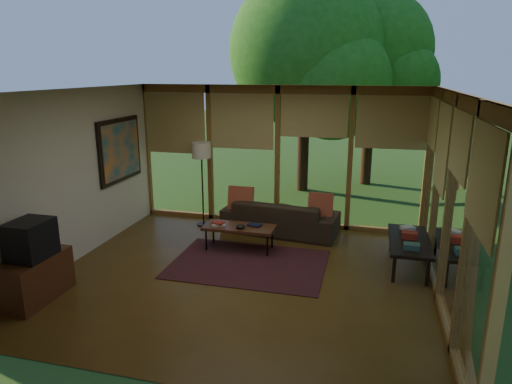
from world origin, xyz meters
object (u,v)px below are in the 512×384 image
(sofa, at_px, (280,217))
(television, at_px, (30,239))
(side_console, at_px, (409,242))
(floor_lamp, at_px, (201,155))
(coffee_table, at_px, (239,228))
(media_cabinet, at_px, (34,278))

(sofa, height_order, television, television)
(side_console, bearing_deg, floor_lamp, 164.16)
(sofa, relative_size, television, 3.87)
(television, bearing_deg, coffee_table, 47.75)
(television, distance_m, coffee_table, 3.19)
(television, bearing_deg, floor_lamp, 72.41)
(sofa, distance_m, floor_lamp, 1.90)
(floor_lamp, height_order, side_console, floor_lamp)
(floor_lamp, bearing_deg, sofa, -1.37)
(media_cabinet, xyz_separation_m, side_console, (4.87, 2.31, 0.11))
(media_cabinet, bearing_deg, sofa, 51.74)
(media_cabinet, distance_m, coffee_table, 3.17)
(sofa, bearing_deg, floor_lamp, 5.11)
(coffee_table, height_order, side_console, side_console)
(media_cabinet, bearing_deg, television, 0.00)
(media_cabinet, xyz_separation_m, coffee_table, (2.14, 2.33, 0.09))
(media_cabinet, relative_size, floor_lamp, 0.61)
(sofa, xyz_separation_m, floor_lamp, (-1.55, 0.04, 1.10))
(sofa, xyz_separation_m, television, (-2.62, -3.35, 0.54))
(sofa, xyz_separation_m, media_cabinet, (-2.64, -3.35, -0.01))
(media_cabinet, relative_size, coffee_table, 0.83)
(television, relative_size, floor_lamp, 0.33)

